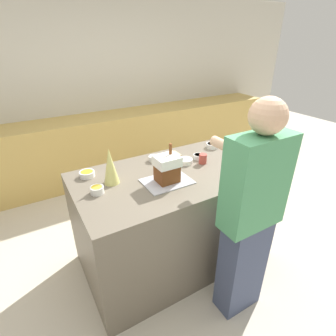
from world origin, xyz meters
TOP-DOWN VIEW (x-y plane):
  - ground_plane at (0.00, 0.00)m, footprint 12.00×12.00m
  - wall_back at (0.00, 2.38)m, footprint 8.00×0.05m
  - back_cabinet_block at (0.00, 2.05)m, footprint 6.00×0.60m
  - kitchen_island at (0.00, 0.00)m, footprint 1.72×0.95m
  - baking_tray at (-0.14, -0.11)m, footprint 0.38×0.29m
  - gingerbread_house at (-0.14, -0.10)m, footprint 0.19×0.16m
  - decorative_tree at (-0.53, 0.10)m, footprint 0.12×0.12m
  - candy_bowl_near_tray_right at (0.66, 0.01)m, footprint 0.13×0.13m
  - candy_bowl_far_left at (-0.67, 0.31)m, footprint 0.12×0.12m
  - candy_bowl_center_rear at (0.34, 0.13)m, footprint 0.10×0.10m
  - candy_bowl_front_corner at (0.63, 0.28)m, footprint 0.13×0.13m
  - candy_bowl_far_right at (-0.05, 0.30)m, footprint 0.10×0.10m
  - candy_bowl_near_tray_left at (0.18, 0.11)m, footprint 0.13×0.13m
  - candy_bowl_behind_tray at (-0.68, 0.01)m, footprint 0.10×0.10m
  - cookbook at (0.14, 0.31)m, footprint 0.17×0.13m
  - mug at (0.32, 0.03)m, footprint 0.07×0.07m
  - person at (0.17, -0.71)m, footprint 0.45×0.56m

SIDE VIEW (x-z plane):
  - ground_plane at x=0.00m, z-range 0.00..0.00m
  - back_cabinet_block at x=0.00m, z-range 0.00..0.96m
  - kitchen_island at x=0.00m, z-range 0.00..0.96m
  - person at x=0.17m, z-range 0.03..1.74m
  - baking_tray at x=-0.14m, z-range 0.96..0.96m
  - cookbook at x=0.14m, z-range 0.96..0.98m
  - candy_bowl_center_rear at x=0.34m, z-range 0.96..1.00m
  - candy_bowl_near_tray_left at x=0.18m, z-range 0.96..1.00m
  - candy_bowl_front_corner at x=0.63m, z-range 0.96..1.01m
  - candy_bowl_far_left at x=-0.67m, z-range 0.96..1.01m
  - candy_bowl_far_right at x=-0.05m, z-range 0.96..1.01m
  - candy_bowl_near_tray_right at x=0.66m, z-range 0.96..1.01m
  - candy_bowl_behind_tray at x=-0.68m, z-range 0.96..1.01m
  - mug at x=0.32m, z-range 0.96..1.05m
  - gingerbread_house at x=-0.14m, z-range 0.93..1.23m
  - decorative_tree at x=-0.53m, z-range 0.96..1.25m
  - wall_back at x=0.00m, z-range 0.00..2.60m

